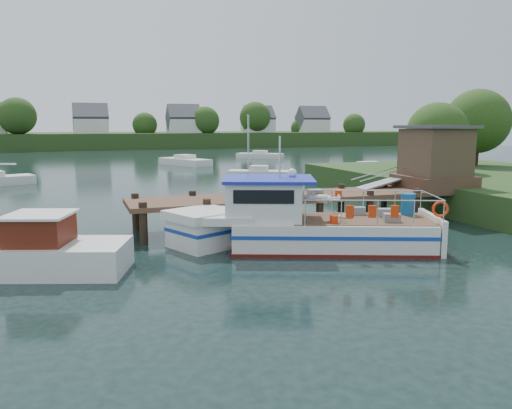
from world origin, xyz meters
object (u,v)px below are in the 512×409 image
object	(u,v)px
lobster_boat	(298,224)
dock	(392,172)
moored_c	(370,169)
moored_d	(185,161)
moored_b	(259,174)
work_boat	(15,253)
moored_far	(260,155)

from	to	relation	value
lobster_boat	dock	bearing A→B (deg)	51.51
lobster_boat	moored_c	xyz separation A→B (m)	(18.26, 23.77, -0.48)
lobster_boat	moored_d	distance (m)	39.12
moored_b	work_boat	bearing A→B (deg)	-131.96
moored_c	work_boat	bearing A→B (deg)	-130.62
moored_d	lobster_boat	bearing A→B (deg)	-90.80
work_boat	moored_d	size ratio (longest dim) A/B	1.00
dock	moored_b	world-z (taller)	dock
dock	moored_far	size ratio (longest dim) A/B	2.66
lobster_boat	work_boat	bearing A→B (deg)	-159.03
dock	lobster_boat	bearing A→B (deg)	-149.79
work_boat	lobster_boat	bearing A→B (deg)	18.63
work_boat	moored_b	bearing A→B (deg)	73.21
moored_c	moored_d	distance (m)	20.90
dock	moored_c	bearing A→B (deg)	59.86
work_boat	moored_far	xyz separation A→B (m)	(25.26, 46.88, -0.22)
work_boat	moored_b	world-z (taller)	work_boat
moored_b	moored_c	world-z (taller)	moored_b
lobster_boat	work_boat	world-z (taller)	lobster_boat
work_boat	moored_d	bearing A→B (deg)	90.00
moored_c	moored_d	bearing A→B (deg)	142.35
dock	moored_b	size ratio (longest dim) A/B	3.12
lobster_boat	moored_far	distance (m)	49.52
moored_far	moored_b	size ratio (longest dim) A/B	1.17
dock	work_boat	distance (m)	16.75
lobster_boat	moored_b	xyz separation A→B (m)	(6.76, 22.61, -0.47)
work_boat	moored_c	size ratio (longest dim) A/B	1.05
moored_b	moored_far	bearing A→B (deg)	63.39
work_boat	moored_c	xyz separation A→B (m)	(27.73, 23.72, -0.21)
dock	lobster_boat	distance (m)	7.92
lobster_boat	moored_far	world-z (taller)	lobster_boat
dock	moored_c	xyz separation A→B (m)	(11.52, 19.85, -1.84)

